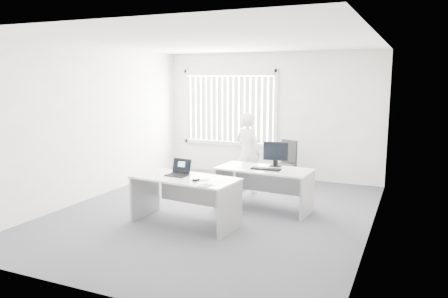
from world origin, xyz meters
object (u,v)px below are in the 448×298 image
at_px(desk_far, 264,180).
at_px(person, 248,152).
at_px(desk_near, 185,190).
at_px(office_chair, 284,171).
at_px(laptop, 177,168).
at_px(monitor, 276,154).

height_order(desk_far, person, person).
xyz_separation_m(desk_near, office_chair, (0.71, 3.02, -0.24)).
height_order(desk_far, office_chair, office_chair).
height_order(person, laptop, person).
height_order(office_chair, monitor, monitor).
xyz_separation_m(person, monitor, (0.80, -0.76, 0.15)).
bearing_deg(laptop, desk_near, -8.37).
xyz_separation_m(desk_far, person, (-0.68, 0.99, 0.27)).
bearing_deg(monitor, person, 129.96).
height_order(desk_near, person, person).
relative_size(laptop, monitor, 0.75).
distance_m(desk_far, monitor, 0.49).
height_order(laptop, monitor, monitor).
relative_size(desk_near, laptop, 5.26).
xyz_separation_m(desk_near, monitor, (1.00, 1.44, 0.40)).
relative_size(desk_near, desk_far, 1.04).
height_order(person, monitor, person).
height_order(office_chair, laptop, laptop).
relative_size(desk_far, person, 1.03).
relative_size(desk_near, monitor, 3.93).
distance_m(desk_near, desk_far, 1.49).
bearing_deg(person, monitor, 156.32).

